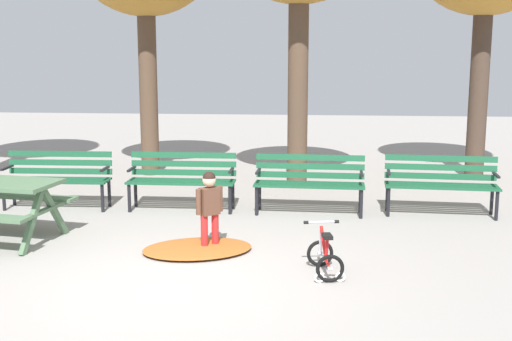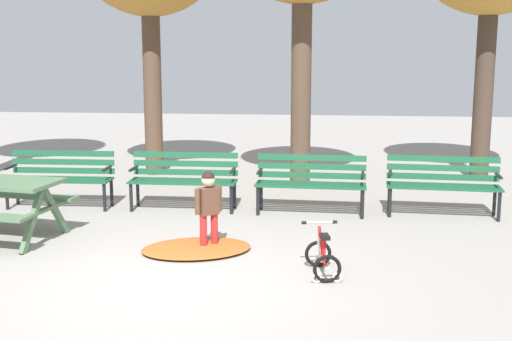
{
  "view_description": "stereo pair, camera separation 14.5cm",
  "coord_description": "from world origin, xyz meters",
  "views": [
    {
      "loc": [
        1.49,
        -6.4,
        2.38
      ],
      "look_at": [
        0.76,
        1.93,
        0.85
      ],
      "focal_mm": 46.63,
      "sensor_mm": 36.0,
      "label": 1
    },
    {
      "loc": [
        1.63,
        -6.39,
        2.38
      ],
      "look_at": [
        0.76,
        1.93,
        0.85
      ],
      "focal_mm": 46.63,
      "sensor_mm": 36.0,
      "label": 2
    }
  ],
  "objects": [
    {
      "name": "child_standing",
      "position": [
        0.26,
        1.22,
        0.56
      ],
      "size": [
        0.29,
        0.28,
        0.96
      ],
      "color": "red",
      "rests_on": "ground"
    },
    {
      "name": "ground",
      "position": [
        0.0,
        0.0,
        0.0
      ],
      "size": [
        36.0,
        36.0,
        0.0
      ],
      "primitive_type": "plane",
      "color": "gray"
    },
    {
      "name": "park_bench_far_left",
      "position": [
        -2.37,
        3.18,
        0.51
      ],
      "size": [
        1.61,
        0.5,
        0.85
      ],
      "color": "#195133",
      "rests_on": "ground"
    },
    {
      "name": "kids_bicycle",
      "position": [
        1.63,
        0.45,
        0.2
      ],
      "size": [
        0.45,
        0.61,
        0.54
      ],
      "color": "black",
      "rests_on": "ground"
    },
    {
      "name": "park_bench_left",
      "position": [
        -0.47,
        3.23,
        0.51
      ],
      "size": [
        1.6,
        0.46,
        0.85
      ],
      "color": "#195133",
      "rests_on": "ground"
    },
    {
      "name": "park_bench_right",
      "position": [
        1.43,
        3.18,
        0.51
      ],
      "size": [
        1.62,
        0.51,
        0.85
      ],
      "color": "#195133",
      "rests_on": "ground"
    },
    {
      "name": "leaf_pile",
      "position": [
        0.12,
        1.15,
        0.04
      ],
      "size": [
        1.53,
        1.28,
        0.07
      ],
      "primitive_type": "ellipsoid",
      "rotation": [
        0.0,
        0.0,
        0.32
      ],
      "color": "#9E5623",
      "rests_on": "ground"
    },
    {
      "name": "park_bench_far_right",
      "position": [
        3.34,
        3.25,
        0.51
      ],
      "size": [
        1.63,
        0.56,
        0.85
      ],
      "color": "#195133",
      "rests_on": "ground"
    }
  ]
}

